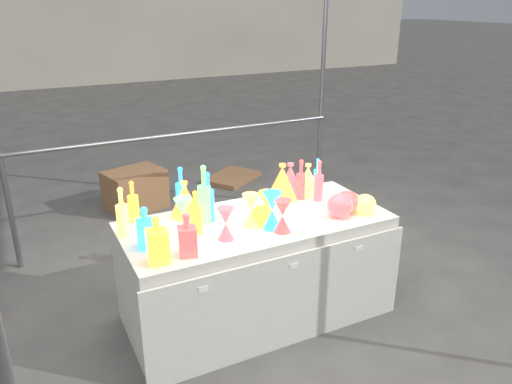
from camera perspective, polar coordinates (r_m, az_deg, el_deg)
name	(u,v)px	position (r m, az deg, el deg)	size (l,w,h in m)	color
ground	(256,313)	(3.75, 0.00, -13.66)	(80.00, 80.00, 0.00)	#63615C
display_table	(257,269)	(3.54, 0.07, -8.77)	(1.84, 0.83, 0.75)	silver
cardboard_box_closed	(135,190)	(5.54, -13.64, 0.27)	(0.59, 0.43, 0.43)	#976844
cardboard_box_flat	(232,177)	(6.31, -2.74, 1.67)	(0.67, 0.48, 0.06)	#976844
bottle_0	(133,201)	(3.40, -13.89, -1.01)	(0.07, 0.07, 0.28)	red
bottle_1	(181,190)	(3.47, -8.55, 0.27)	(0.08, 0.08, 0.33)	#188826
bottle_4	(122,212)	(3.20, -15.06, -2.19)	(0.08, 0.08, 0.33)	#147E78
bottle_5	(204,194)	(3.28, -5.94, -0.23)	(0.09, 0.09, 0.40)	#AA2297
bottle_6	(196,212)	(3.15, -6.89, -2.28)	(0.07, 0.07, 0.29)	red
bottle_7	(208,197)	(3.31, -5.51, -0.53)	(0.08, 0.08, 0.35)	#188826
decanter_0	(157,239)	(2.85, -11.24, -5.34)	(0.12, 0.12, 0.28)	red
decanter_1	(187,234)	(2.90, -7.90, -4.82)	(0.11, 0.11, 0.26)	orange
decanter_2	(145,227)	(3.03, -12.55, -3.94)	(0.11, 0.11, 0.26)	#188826
hourglass_0	(282,216)	(3.16, 3.04, -2.76)	(0.11, 0.11, 0.22)	orange
hourglass_1	(226,224)	(3.07, -3.48, -3.64)	(0.10, 0.10, 0.21)	#221CA8
hourglass_2	(251,210)	(3.24, -0.61, -2.10)	(0.11, 0.11, 0.22)	#147E78
hourglass_3	(184,216)	(3.18, -8.26, -2.69)	(0.12, 0.12, 0.24)	#AA2297
hourglass_4	(267,208)	(3.25, 1.29, -1.88)	(0.12, 0.12, 0.23)	red
hourglass_5	(272,210)	(3.21, 1.85, -2.10)	(0.12, 0.12, 0.25)	#188826
globe_0	(262,216)	(3.28, 0.69, -2.76)	(0.15, 0.15, 0.12)	red
globe_1	(365,205)	(3.53, 12.36, -1.45)	(0.15, 0.15, 0.12)	#147E78
globe_2	(347,203)	(3.52, 10.42, -1.24)	(0.17, 0.17, 0.14)	orange
globe_3	(340,207)	(3.44, 9.57, -1.67)	(0.18, 0.18, 0.14)	#221CA8
lampshade_0	(185,199)	(3.42, -8.11, -0.75)	(0.21, 0.21, 0.25)	#FFF335
lampshade_1	(282,181)	(3.68, 3.01, 1.22)	(0.23, 0.23, 0.27)	#FFF335
lampshade_2	(290,179)	(3.74, 3.93, 1.44)	(0.22, 0.22, 0.26)	#221CA8
lampshade_3	(308,179)	(3.80, 5.94, 1.53)	(0.20, 0.20, 0.24)	#147E78
bottle_8	(317,174)	(3.88, 7.01, 2.04)	(0.06, 0.06, 0.26)	#188826
bottle_9	(301,179)	(3.68, 5.15, 1.45)	(0.07, 0.07, 0.30)	orange
bottle_10	(319,180)	(3.67, 7.19, 1.32)	(0.07, 0.07, 0.31)	#221CA8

